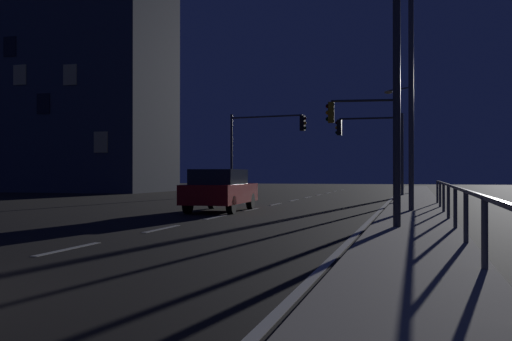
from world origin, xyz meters
TOP-DOWN VIEW (x-y plane):
  - ground_plane at (0.00, 17.50)m, footprint 112.00×112.00m
  - sidewalk_right at (6.20, 17.50)m, footprint 2.12×77.00m
  - lane_markings_center at (0.00, 21.00)m, footprint 0.14×50.00m
  - lane_edge_line at (4.89, 22.50)m, footprint 0.14×53.00m
  - car at (-0.84, 15.82)m, footprint 2.01×4.48m
  - traffic_light_far_center at (3.62, 30.44)m, footprint 4.06×0.37m
  - traffic_light_near_right at (-3.35, 31.32)m, footprint 5.29×0.92m
  - traffic_light_mid_left at (4.00, 22.01)m, footprint 3.35×0.67m
  - street_lamp_far_end at (5.64, 35.19)m, footprint 1.97×1.54m
  - street_lamp_median at (5.76, 16.05)m, footprint 2.13×0.89m
  - street_lamp_corner at (5.62, 9.52)m, footprint 1.36×1.55m
  - barrier_fence at (7.11, 9.79)m, footprint 0.09×23.68m
  - building_distant at (-25.18, 35.55)m, footprint 24.59×8.25m

SIDE VIEW (x-z plane):
  - ground_plane at x=0.00m, z-range 0.00..0.00m
  - lane_edge_line at x=4.89m, z-range 0.00..0.01m
  - lane_markings_center at x=0.00m, z-range 0.00..0.01m
  - sidewalk_right at x=6.20m, z-range 0.00..0.14m
  - car at x=-0.84m, z-range 0.04..1.61m
  - barrier_fence at x=7.11m, z-range 0.39..1.37m
  - traffic_light_mid_left at x=4.00m, z-range 1.12..5.99m
  - traffic_light_far_center at x=3.62m, z-range 1.15..6.03m
  - traffic_light_near_right at x=-3.35m, z-range 1.17..6.55m
  - street_lamp_far_end at x=5.64m, z-range 0.91..8.13m
  - street_lamp_median at x=5.76m, z-range 0.92..9.17m
  - street_lamp_corner at x=5.62m, z-range 0.90..9.22m
  - building_distant at x=-25.18m, z-range 0.00..18.73m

